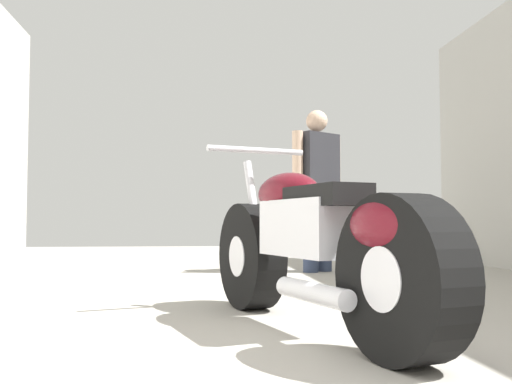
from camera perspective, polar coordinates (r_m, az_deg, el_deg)
name	(u,v)px	position (r m, az deg, el deg)	size (l,w,h in m)	color
ground_plane	(283,299)	(3.86, 2.74, -10.76)	(15.85, 15.85, 0.00)	#A8A399
motorcycle_maroon_cruiser	(312,245)	(2.70, 5.72, -5.40)	(0.88, 2.01, 0.96)	black
mechanic_in_blue	(317,180)	(5.87, 6.22, 1.23)	(0.62, 0.47, 1.68)	#2D3851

